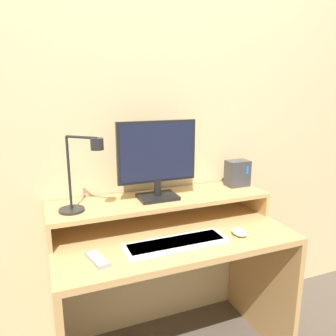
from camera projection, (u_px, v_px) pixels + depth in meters
wall_back at (149, 118)px, 1.77m from camera, size 6.00×0.05×2.50m
desk at (172, 272)px, 1.64m from camera, size 1.14×0.59×0.72m
monitor_shelf at (161, 201)px, 1.70m from camera, size 1.14×0.30×0.13m
monitor at (157, 158)px, 1.63m from camera, size 0.41×0.14×0.40m
desk_lamp at (81, 177)px, 1.44m from camera, size 0.20×0.19×0.35m
router_dock at (237, 173)px, 1.88m from camera, size 0.13×0.09×0.15m
keyboard at (176, 243)px, 1.46m from camera, size 0.47×0.13×0.02m
mouse at (239, 232)px, 1.56m from camera, size 0.06×0.09×0.03m
remote_control at (97, 259)px, 1.33m from camera, size 0.08×0.15×0.02m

